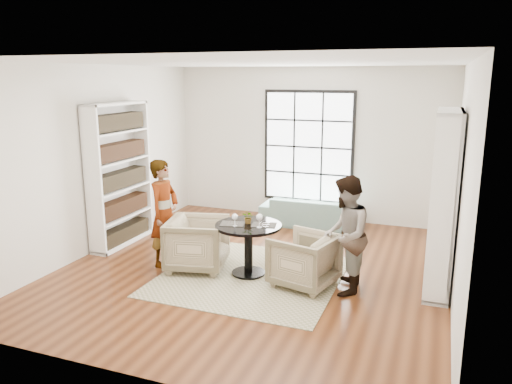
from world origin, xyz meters
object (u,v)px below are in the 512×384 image
at_px(wine_glass_left, 235,217).
at_px(wine_glass_right, 259,218).
at_px(sofa, 310,212).
at_px(person_right, 345,235).
at_px(armchair_left, 198,244).
at_px(armchair_right, 304,260).
at_px(person_left, 164,213).
at_px(pedestal_table, 248,238).
at_px(flower_centerpiece, 248,217).

distance_m(wine_glass_left, wine_glass_right, 0.35).
relative_size(sofa, person_right, 1.19).
xyz_separation_m(armchair_left, wine_glass_left, (0.65, -0.09, 0.50)).
bearing_deg(person_right, wine_glass_right, -95.67).
bearing_deg(sofa, armchair_right, 101.98).
bearing_deg(armchair_right, person_right, 104.44).
height_order(armchair_right, person_left, person_left).
height_order(pedestal_table, flower_centerpiece, flower_centerpiece).
distance_m(person_right, flower_centerpiece, 1.42).
bearing_deg(pedestal_table, person_left, -177.75).
bearing_deg(armchair_right, flower_centerpiece, -84.19).
xyz_separation_m(armchair_right, person_left, (-2.19, 0.04, 0.44)).
distance_m(person_left, person_right, 2.74).
relative_size(wine_glass_left, flower_centerpiece, 0.97).
bearing_deg(wine_glass_left, person_left, 175.53).
bearing_deg(wine_glass_left, armchair_left, 171.76).
distance_m(pedestal_table, armchair_right, 0.88).
xyz_separation_m(wine_glass_right, flower_centerpiece, (-0.21, 0.13, -0.05)).
height_order(pedestal_table, wine_glass_right, wine_glass_right).
xyz_separation_m(pedestal_table, flower_centerpiece, (-0.01, 0.04, 0.30)).
bearing_deg(person_left, wine_glass_left, -92.21).
relative_size(pedestal_table, armchair_left, 1.11).
height_order(wine_glass_left, flower_centerpiece, flower_centerpiece).
xyz_separation_m(sofa, wine_glass_left, (-0.36, -2.85, 0.62)).
bearing_deg(sofa, pedestal_table, 84.62).
bearing_deg(person_right, pedestal_table, -99.30).
xyz_separation_m(pedestal_table, person_right, (1.40, -0.09, 0.24)).
bearing_deg(sofa, wine_glass_left, 81.93).
distance_m(armchair_right, person_left, 2.24).
bearing_deg(sofa, armchair_left, 69.11).
bearing_deg(person_left, armchair_right, -88.71).
distance_m(armchair_left, person_right, 2.23).
bearing_deg(armchair_left, wine_glass_right, -105.26).
height_order(armchair_left, person_right, person_right).
bearing_deg(person_left, sofa, -27.11).
bearing_deg(wine_glass_right, flower_centerpiece, 148.52).
height_order(pedestal_table, sofa, pedestal_table).
distance_m(armchair_right, wine_glass_right, 0.84).
relative_size(person_left, flower_centerpiece, 8.64).
bearing_deg(sofa, flower_centerpiece, 84.25).
xyz_separation_m(person_right, wine_glass_left, (-1.55, -0.06, 0.10)).
xyz_separation_m(pedestal_table, sofa, (0.21, 2.71, -0.28)).
height_order(sofa, armchair_right, armchair_right).
height_order(armchair_right, wine_glass_left, wine_glass_left).
xyz_separation_m(person_right, flower_centerpiece, (-1.42, 0.13, 0.07)).
height_order(pedestal_table, armchair_right, pedestal_table).
height_order(armchair_right, wine_glass_right, wine_glass_right).
distance_m(pedestal_table, wine_glass_right, 0.41).
xyz_separation_m(sofa, person_right, (1.19, -2.80, 0.51)).
relative_size(person_left, person_right, 1.03).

